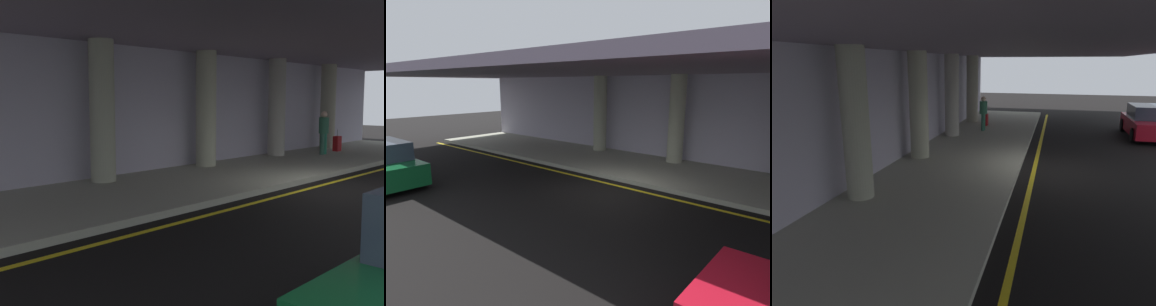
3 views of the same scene
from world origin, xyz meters
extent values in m
plane|color=black|center=(0.00, 0.00, 0.00)|extent=(60.00, 60.00, 0.00)
cube|color=#A1A28E|center=(0.00, 3.10, 0.07)|extent=(26.00, 4.20, 0.15)
cube|color=yellow|center=(0.00, 0.56, 0.00)|extent=(26.00, 0.14, 0.01)
cylinder|color=#9DA087|center=(-4.00, 4.59, 1.97)|extent=(0.65, 0.65, 3.65)
cylinder|color=#A7A88D|center=(0.00, 4.59, 1.97)|extent=(0.65, 0.65, 3.65)
cube|color=gray|center=(0.00, 2.60, 3.95)|extent=(28.00, 13.20, 0.30)
cube|color=#B3ACBF|center=(0.00, 5.35, 1.90)|extent=(26.00, 0.30, 3.80)
cylinder|color=black|center=(5.20, -3.37, 0.32)|extent=(0.64, 0.22, 0.64)
cylinder|color=black|center=(-5.16, -3.85, 0.32)|extent=(0.64, 0.22, 0.64)
cylinder|color=black|center=(-7.86, -3.85, 0.32)|extent=(0.64, 0.22, 0.64)
camera|label=1|loc=(-11.25, -5.56, 2.28)|focal=44.38mm
camera|label=2|loc=(5.90, -8.44, 3.40)|focal=30.82mm
camera|label=3|loc=(-11.35, -0.01, 3.40)|focal=32.88mm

